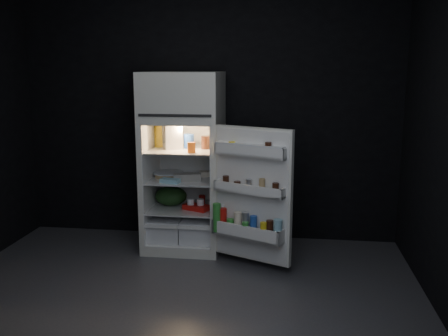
# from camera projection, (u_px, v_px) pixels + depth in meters

# --- Properties ---
(floor) EXTENTS (4.00, 3.40, 0.00)m
(floor) POSITION_uv_depth(u_px,v_px,m) (174.00, 305.00, 3.90)
(floor) COLOR #46464B
(floor) RESTS_ON ground
(wall_back) EXTENTS (4.00, 0.00, 2.70)m
(wall_back) POSITION_uv_depth(u_px,v_px,m) (208.00, 113.00, 5.28)
(wall_back) COLOR black
(wall_back) RESTS_ON ground
(wall_front) EXTENTS (4.00, 0.00, 2.70)m
(wall_front) POSITION_uv_depth(u_px,v_px,m) (69.00, 189.00, 1.98)
(wall_front) COLOR black
(wall_front) RESTS_ON ground
(refrigerator) EXTENTS (0.76, 0.71, 1.78)m
(refrigerator) POSITION_uv_depth(u_px,v_px,m) (184.00, 155.00, 5.02)
(refrigerator) COLOR white
(refrigerator) RESTS_ON ground
(fridge_door) EXTENTS (0.73, 0.47, 1.22)m
(fridge_door) POSITION_uv_depth(u_px,v_px,m) (251.00, 198.00, 4.46)
(fridge_door) COLOR white
(fridge_door) RESTS_ON ground
(milk_jug) EXTENTS (0.20, 0.20, 0.24)m
(milk_jug) POSITION_uv_depth(u_px,v_px,m) (174.00, 137.00, 4.95)
(milk_jug) COLOR white
(milk_jug) RESTS_ON refrigerator
(mayo_jar) EXTENTS (0.13, 0.13, 0.14)m
(mayo_jar) POSITION_uv_depth(u_px,v_px,m) (189.00, 141.00, 5.00)
(mayo_jar) COLOR #1F49AD
(mayo_jar) RESTS_ON refrigerator
(jam_jar) EXTENTS (0.13, 0.13, 0.13)m
(jam_jar) POSITION_uv_depth(u_px,v_px,m) (206.00, 142.00, 4.95)
(jam_jar) COLOR black
(jam_jar) RESTS_ON refrigerator
(amber_bottle) EXTENTS (0.09, 0.09, 0.22)m
(amber_bottle) POSITION_uv_depth(u_px,v_px,m) (158.00, 136.00, 5.06)
(amber_bottle) COLOR gold
(amber_bottle) RESTS_ON refrigerator
(small_carton) EXTENTS (0.09, 0.07, 0.10)m
(small_carton) POSITION_uv_depth(u_px,v_px,m) (191.00, 148.00, 4.73)
(small_carton) COLOR orange
(small_carton) RESTS_ON refrigerator
(egg_carton) EXTENTS (0.29, 0.16, 0.07)m
(egg_carton) POSITION_uv_depth(u_px,v_px,m) (187.00, 177.00, 4.91)
(egg_carton) COLOR gray
(egg_carton) RESTS_ON refrigerator
(pie) EXTENTS (0.35, 0.35, 0.04)m
(pie) POSITION_uv_depth(u_px,v_px,m) (168.00, 175.00, 5.08)
(pie) COLOR tan
(pie) RESTS_ON refrigerator
(flat_package) EXTENTS (0.20, 0.13, 0.04)m
(flat_package) POSITION_uv_depth(u_px,v_px,m) (170.00, 181.00, 4.82)
(flat_package) COLOR #81B7C8
(flat_package) RESTS_ON refrigerator
(wrapped_pkg) EXTENTS (0.15, 0.14, 0.05)m
(wrapped_pkg) POSITION_uv_depth(u_px,v_px,m) (206.00, 174.00, 5.12)
(wrapped_pkg) COLOR beige
(wrapped_pkg) RESTS_ON refrigerator
(produce_bag) EXTENTS (0.33, 0.28, 0.20)m
(produce_bag) POSITION_uv_depth(u_px,v_px,m) (171.00, 196.00, 5.13)
(produce_bag) COLOR #193815
(produce_bag) RESTS_ON refrigerator
(yogurt_tray) EXTENTS (0.29, 0.23, 0.05)m
(yogurt_tray) POSITION_uv_depth(u_px,v_px,m) (197.00, 207.00, 4.98)
(yogurt_tray) COLOR red
(yogurt_tray) RESTS_ON refrigerator
(small_can_red) EXTENTS (0.07, 0.07, 0.09)m
(small_can_red) POSITION_uv_depth(u_px,v_px,m) (202.00, 199.00, 5.20)
(small_can_red) COLOR red
(small_can_red) RESTS_ON refrigerator
(small_can_silver) EXTENTS (0.09, 0.09, 0.09)m
(small_can_silver) POSITION_uv_depth(u_px,v_px,m) (214.00, 199.00, 5.20)
(small_can_silver) COLOR silver
(small_can_silver) RESTS_ON refrigerator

